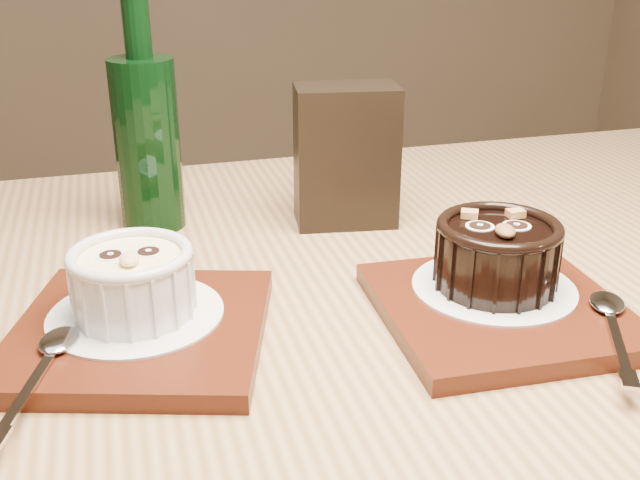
% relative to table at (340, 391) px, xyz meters
% --- Properties ---
extents(table, '(1.28, 0.92, 0.75)m').
position_rel_table_xyz_m(table, '(0.00, 0.00, 0.00)').
color(table, olive).
rests_on(table, ground).
extents(tray_left, '(0.21, 0.21, 0.01)m').
position_rel_table_xyz_m(tray_left, '(-0.16, -0.04, 0.10)').
color(tray_left, '#491B0C').
rests_on(tray_left, table).
extents(doily_left, '(0.13, 0.13, 0.00)m').
position_rel_table_xyz_m(doily_left, '(-0.16, -0.03, 0.11)').
color(doily_left, silver).
rests_on(doily_left, tray_left).
extents(ramekin_white, '(0.09, 0.09, 0.05)m').
position_rel_table_xyz_m(ramekin_white, '(-0.16, -0.03, 0.14)').
color(ramekin_white, silver).
rests_on(ramekin_white, doily_left).
extents(spoon_left, '(0.05, 0.14, 0.01)m').
position_rel_table_xyz_m(spoon_left, '(-0.22, -0.10, 0.11)').
color(spoon_left, silver).
rests_on(spoon_left, tray_left).
extents(tray_right, '(0.19, 0.19, 0.01)m').
position_rel_table_xyz_m(tray_right, '(0.11, -0.05, 0.10)').
color(tray_right, '#491B0C').
rests_on(tray_right, table).
extents(doily_right, '(0.13, 0.13, 0.00)m').
position_rel_table_xyz_m(doily_right, '(0.12, -0.03, 0.11)').
color(doily_right, silver).
rests_on(doily_right, tray_right).
extents(ramekin_dark, '(0.10, 0.10, 0.06)m').
position_rel_table_xyz_m(ramekin_dark, '(0.12, -0.03, 0.14)').
color(ramekin_dark, black).
rests_on(ramekin_dark, doily_right).
extents(spoon_right, '(0.07, 0.13, 0.01)m').
position_rel_table_xyz_m(spoon_right, '(0.18, -0.11, 0.11)').
color(spoon_right, silver).
rests_on(spoon_right, tray_right).
extents(condiment_stand, '(0.10, 0.07, 0.14)m').
position_rel_table_xyz_m(condiment_stand, '(0.04, 0.17, 0.16)').
color(condiment_stand, black).
rests_on(condiment_stand, table).
extents(green_bottle, '(0.06, 0.06, 0.24)m').
position_rel_table_xyz_m(green_bottle, '(-0.15, 0.19, 0.18)').
color(green_bottle, black).
rests_on(green_bottle, table).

